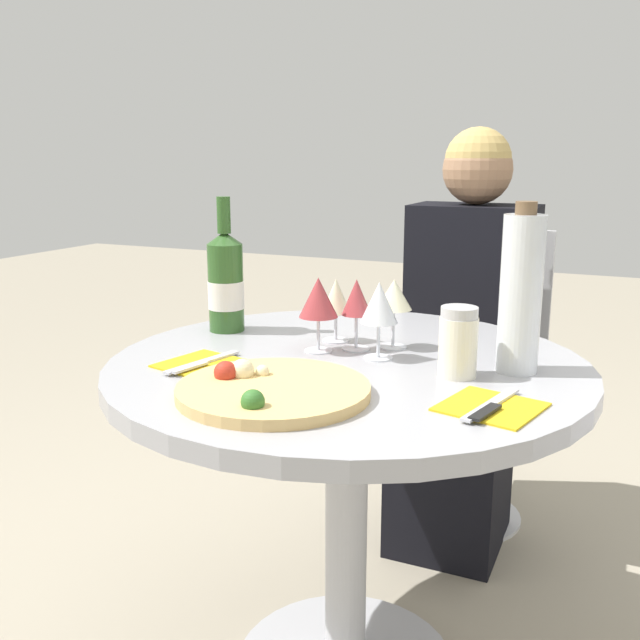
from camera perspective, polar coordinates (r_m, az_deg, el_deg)
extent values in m
cylinder|color=#B2B2B7|center=(1.60, 2.11, -16.14)|extent=(0.09, 0.09, 0.67)
cylinder|color=#9E9EA3|center=(1.46, 2.23, -3.92)|extent=(0.98, 0.98, 0.04)
cylinder|color=silver|center=(2.43, 11.19, -14.97)|extent=(0.38, 0.38, 0.01)
cylinder|color=silver|center=(2.34, 11.43, -10.27)|extent=(0.06, 0.06, 0.45)
cube|color=silver|center=(2.25, 11.71, -4.70)|extent=(0.42, 0.42, 0.03)
cube|color=silver|center=(2.38, 13.02, 1.97)|extent=(0.42, 0.02, 0.43)
cube|color=black|center=(2.18, 10.41, -11.57)|extent=(0.31, 0.34, 0.48)
cube|color=black|center=(2.19, 12.04, 2.19)|extent=(0.36, 0.22, 0.52)
sphere|color=#997051|center=(2.15, 12.50, 11.67)|extent=(0.20, 0.20, 0.20)
sphere|color=tan|center=(2.15, 12.54, 12.34)|extent=(0.19, 0.19, 0.19)
cylinder|color=#DBB26B|center=(1.24, -3.75, -5.62)|extent=(0.34, 0.34, 0.02)
sphere|color=#336B28|center=(1.14, -5.40, -6.50)|extent=(0.04, 0.04, 0.04)
sphere|color=#B22D1E|center=(1.29, -7.57, -4.18)|extent=(0.04, 0.04, 0.04)
sphere|color=beige|center=(1.29, -6.23, -4.05)|extent=(0.04, 0.04, 0.04)
sphere|color=beige|center=(1.30, -4.62, -4.14)|extent=(0.03, 0.03, 0.03)
cylinder|color=#2D5623|center=(1.69, -7.54, 2.58)|extent=(0.08, 0.08, 0.21)
cone|color=#2D5623|center=(1.67, -7.66, 6.54)|extent=(0.08, 0.08, 0.03)
cylinder|color=#2D5623|center=(1.67, -7.71, 8.33)|extent=(0.03, 0.03, 0.08)
cylinder|color=silver|center=(1.69, -7.52, 2.03)|extent=(0.08, 0.08, 0.07)
cylinder|color=silver|center=(1.40, 15.76, 1.96)|extent=(0.08, 0.08, 0.30)
cylinder|color=brown|center=(1.37, 16.18, 8.61)|extent=(0.04, 0.04, 0.02)
cylinder|color=silver|center=(1.36, 10.98, -2.15)|extent=(0.07, 0.07, 0.11)
cylinder|color=#B2B2B7|center=(1.34, 11.10, 0.61)|extent=(0.07, 0.07, 0.02)
cylinder|color=silver|center=(1.47, 4.66, -3.03)|extent=(0.06, 0.06, 0.00)
cylinder|color=silver|center=(1.46, 4.69, -1.60)|extent=(0.01, 0.01, 0.07)
cone|color=silver|center=(1.44, 4.75, 1.41)|extent=(0.08, 0.08, 0.08)
cylinder|color=silver|center=(1.60, 1.27, -1.63)|extent=(0.06, 0.06, 0.00)
cylinder|color=silver|center=(1.59, 1.28, -0.49)|extent=(0.01, 0.01, 0.06)
cone|color=beige|center=(1.58, 1.29, 1.96)|extent=(0.07, 0.07, 0.08)
cylinder|color=silver|center=(1.52, -0.13, -2.46)|extent=(0.06, 0.06, 0.00)
cylinder|color=silver|center=(1.51, -0.13, -1.08)|extent=(0.01, 0.01, 0.07)
cone|color=#9E383D|center=(1.49, -0.13, 1.84)|extent=(0.08, 0.08, 0.08)
cylinder|color=silver|center=(1.55, 5.84, -2.14)|extent=(0.06, 0.06, 0.00)
cylinder|color=silver|center=(1.54, 5.88, -0.62)|extent=(0.01, 0.01, 0.08)
cone|color=beige|center=(1.53, 5.94, 2.06)|extent=(0.08, 0.08, 0.07)
cylinder|color=silver|center=(1.53, 2.89, -2.30)|extent=(0.06, 0.06, 0.00)
cylinder|color=silver|center=(1.52, 2.91, -0.92)|extent=(0.01, 0.01, 0.07)
cone|color=#9E383D|center=(1.51, 2.94, 1.85)|extent=(0.06, 0.06, 0.08)
cube|color=gold|center=(1.44, -9.36, -3.51)|extent=(0.18, 0.18, 0.00)
cube|color=silver|center=(1.43, -9.37, -3.33)|extent=(0.06, 0.19, 0.00)
cube|color=silver|center=(1.40, -10.45, -3.73)|extent=(0.04, 0.09, 0.00)
cube|color=gold|center=(1.22, 13.51, -6.77)|extent=(0.18, 0.18, 0.00)
cube|color=silver|center=(1.22, 13.52, -6.57)|extent=(0.06, 0.19, 0.00)
cube|color=black|center=(1.17, 13.08, -7.19)|extent=(0.04, 0.09, 0.00)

